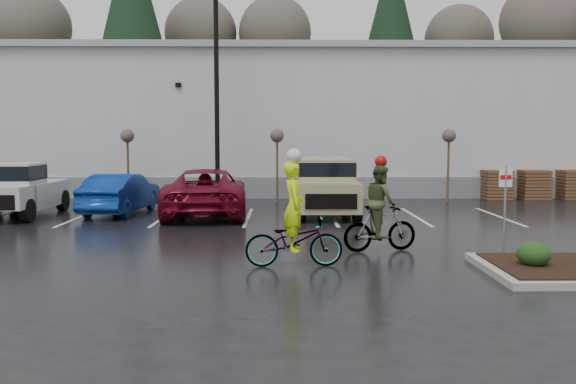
{
  "coord_description": "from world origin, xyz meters",
  "views": [
    {
      "loc": [
        -1.31,
        -13.57,
        2.88
      ],
      "look_at": [
        -1.12,
        3.64,
        1.3
      ],
      "focal_mm": 38.0,
      "sensor_mm": 36.0,
      "label": 1
    }
  ],
  "objects_px": {
    "pallet_stack_a": "(496,185)",
    "car_blue": "(121,194)",
    "sapling_east": "(449,140)",
    "lamppost": "(216,68)",
    "pallet_stack_b": "(533,185)",
    "fire_lane_sign": "(505,201)",
    "suv_tan": "(326,187)",
    "pallet_stack_c": "(573,185)",
    "cyclist_hivis": "(294,231)",
    "sapling_west": "(127,140)",
    "sapling_mid": "(277,140)",
    "pickup_white": "(22,189)",
    "cyclist_olive": "(380,217)",
    "car_red": "(206,192)"
  },
  "relations": [
    {
      "from": "pallet_stack_a",
      "to": "car_blue",
      "type": "relative_size",
      "value": 0.3
    },
    {
      "from": "sapling_east",
      "to": "lamppost",
      "type": "bearing_deg",
      "value": -174.29
    },
    {
      "from": "pallet_stack_b",
      "to": "fire_lane_sign",
      "type": "bearing_deg",
      "value": -114.88
    },
    {
      "from": "pallet_stack_b",
      "to": "suv_tan",
      "type": "relative_size",
      "value": 0.26
    },
    {
      "from": "lamppost",
      "to": "pallet_stack_c",
      "type": "xyz_separation_m",
      "value": [
        16.0,
        2.0,
        -5.01
      ]
    },
    {
      "from": "sapling_east",
      "to": "cyclist_hivis",
      "type": "distance_m",
      "value": 15.13
    },
    {
      "from": "lamppost",
      "to": "sapling_west",
      "type": "relative_size",
      "value": 2.88
    },
    {
      "from": "sapling_east",
      "to": "fire_lane_sign",
      "type": "distance_m",
      "value": 13.06
    },
    {
      "from": "sapling_mid",
      "to": "fire_lane_sign",
      "type": "relative_size",
      "value": 1.45
    },
    {
      "from": "lamppost",
      "to": "pallet_stack_a",
      "type": "relative_size",
      "value": 6.83
    },
    {
      "from": "pallet_stack_b",
      "to": "pickup_white",
      "type": "distance_m",
      "value": 21.62
    },
    {
      "from": "fire_lane_sign",
      "to": "sapling_east",
      "type": "bearing_deg",
      "value": 80.25
    },
    {
      "from": "sapling_west",
      "to": "fire_lane_sign",
      "type": "bearing_deg",
      "value": -47.33
    },
    {
      "from": "sapling_mid",
      "to": "suv_tan",
      "type": "xyz_separation_m",
      "value": [
        1.81,
        -4.27,
        -1.7
      ]
    },
    {
      "from": "sapling_west",
      "to": "pickup_white",
      "type": "height_order",
      "value": "sapling_west"
    },
    {
      "from": "pallet_stack_c",
      "to": "fire_lane_sign",
      "type": "distance_m",
      "value": 16.07
    },
    {
      "from": "pallet_stack_a",
      "to": "cyclist_olive",
      "type": "height_order",
      "value": "cyclist_olive"
    },
    {
      "from": "pallet_stack_b",
      "to": "pallet_stack_a",
      "type": "bearing_deg",
      "value": 180.0
    },
    {
      "from": "cyclist_hivis",
      "to": "lamppost",
      "type": "bearing_deg",
      "value": 10.1
    },
    {
      "from": "lamppost",
      "to": "fire_lane_sign",
      "type": "bearing_deg",
      "value": -56.54
    },
    {
      "from": "car_red",
      "to": "sapling_mid",
      "type": "bearing_deg",
      "value": -123.82
    },
    {
      "from": "pallet_stack_b",
      "to": "pallet_stack_c",
      "type": "xyz_separation_m",
      "value": [
        1.8,
        0.0,
        0.0
      ]
    },
    {
      "from": "car_blue",
      "to": "sapling_mid",
      "type": "bearing_deg",
      "value": -139.09
    },
    {
      "from": "sapling_mid",
      "to": "pallet_stack_b",
      "type": "bearing_deg",
      "value": 4.89
    },
    {
      "from": "car_blue",
      "to": "pallet_stack_b",
      "type": "bearing_deg",
      "value": -157.62
    },
    {
      "from": "suv_tan",
      "to": "pallet_stack_a",
      "type": "bearing_deg",
      "value": 32.77
    },
    {
      "from": "sapling_mid",
      "to": "car_red",
      "type": "distance_m",
      "value": 5.47
    },
    {
      "from": "car_red",
      "to": "suv_tan",
      "type": "bearing_deg",
      "value": 178.47
    },
    {
      "from": "pallet_stack_b",
      "to": "suv_tan",
      "type": "height_order",
      "value": "suv_tan"
    },
    {
      "from": "pallet_stack_b",
      "to": "cyclist_hivis",
      "type": "relative_size",
      "value": 0.52
    },
    {
      "from": "cyclist_olive",
      "to": "pallet_stack_a",
      "type": "bearing_deg",
      "value": -44.25
    },
    {
      "from": "lamppost",
      "to": "suv_tan",
      "type": "xyz_separation_m",
      "value": [
        4.31,
        -3.27,
        -4.66
      ]
    },
    {
      "from": "car_red",
      "to": "pickup_white",
      "type": "bearing_deg",
      "value": -3.77
    },
    {
      "from": "sapling_mid",
      "to": "sapling_east",
      "type": "xyz_separation_m",
      "value": [
        7.5,
        0.0,
        0.0
      ]
    },
    {
      "from": "suv_tan",
      "to": "pallet_stack_c",
      "type": "bearing_deg",
      "value": 24.27
    },
    {
      "from": "car_blue",
      "to": "suv_tan",
      "type": "bearing_deg",
      "value": -175.78
    },
    {
      "from": "cyclist_hivis",
      "to": "pallet_stack_b",
      "type": "bearing_deg",
      "value": -41.74
    },
    {
      "from": "cyclist_hivis",
      "to": "sapling_west",
      "type": "bearing_deg",
      "value": 24.22
    },
    {
      "from": "car_blue",
      "to": "cyclist_hivis",
      "type": "distance_m",
      "value": 11.21
    },
    {
      "from": "sapling_east",
      "to": "cyclist_hivis",
      "type": "xyz_separation_m",
      "value": [
        -7.03,
        -13.26,
        -1.93
      ]
    },
    {
      "from": "car_blue",
      "to": "suv_tan",
      "type": "xyz_separation_m",
      "value": [
        7.61,
        -0.31,
        0.28
      ]
    },
    {
      "from": "pallet_stack_c",
      "to": "sapling_west",
      "type": "bearing_deg",
      "value": -177.14
    },
    {
      "from": "sapling_east",
      "to": "car_red",
      "type": "relative_size",
      "value": 0.52
    },
    {
      "from": "pallet_stack_b",
      "to": "cyclist_olive",
      "type": "bearing_deg",
      "value": -125.87
    },
    {
      "from": "sapling_mid",
      "to": "pallet_stack_b",
      "type": "xyz_separation_m",
      "value": [
        11.7,
        1.0,
        -2.05
      ]
    },
    {
      "from": "sapling_west",
      "to": "pallet_stack_b",
      "type": "distance_m",
      "value": 18.34
    },
    {
      "from": "sapling_west",
      "to": "pickup_white",
      "type": "bearing_deg",
      "value": -121.26
    },
    {
      "from": "pallet_stack_a",
      "to": "fire_lane_sign",
      "type": "distance_m",
      "value": 14.6
    },
    {
      "from": "lamppost",
      "to": "suv_tan",
      "type": "relative_size",
      "value": 1.81
    },
    {
      "from": "sapling_west",
      "to": "lamppost",
      "type": "bearing_deg",
      "value": -14.04
    }
  ]
}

